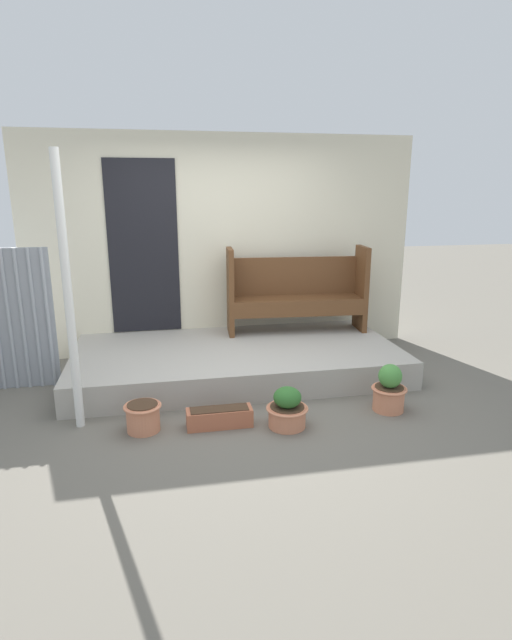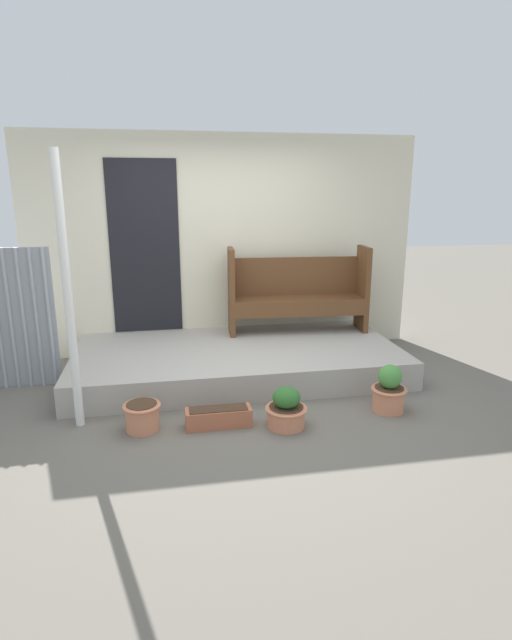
{
  "view_description": "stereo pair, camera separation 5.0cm",
  "coord_description": "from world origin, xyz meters",
  "px_view_note": "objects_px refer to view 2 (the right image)",
  "views": [
    {
      "loc": [
        -0.73,
        -4.26,
        1.97
      ],
      "look_at": [
        0.17,
        0.3,
        0.74
      ],
      "focal_mm": 28.0,
      "sensor_mm": 36.0,
      "label": 1
    },
    {
      "loc": [
        -0.68,
        -4.27,
        1.97
      ],
      "look_at": [
        0.17,
        0.3,
        0.74
      ],
      "focal_mm": 28.0,
      "sensor_mm": 36.0,
      "label": 2
    }
  ],
  "objects_px": {
    "support_post": "(68,296)",
    "flower_pot_left": "(142,415)",
    "bench": "(297,290)",
    "flower_pot_right": "(389,391)",
    "planter_box_rect": "(219,417)",
    "flower_pot_middle": "(286,410)"
  },
  "relations": [
    {
      "from": "flower_pot_left",
      "to": "planter_box_rect",
      "type": "height_order",
      "value": "flower_pot_left"
    },
    {
      "from": "support_post",
      "to": "planter_box_rect",
      "type": "xyz_separation_m",
      "value": [
        1.17,
        -0.24,
        -1.05
      ]
    },
    {
      "from": "flower_pot_middle",
      "to": "planter_box_rect",
      "type": "relative_size",
      "value": 0.64
    },
    {
      "from": "support_post",
      "to": "flower_pot_left",
      "type": "relative_size",
      "value": 7.2
    },
    {
      "from": "flower_pot_middle",
      "to": "flower_pot_right",
      "type": "xyz_separation_m",
      "value": [
        0.99,
        0.13,
        0.04
      ]
    },
    {
      "from": "bench",
      "to": "flower_pot_right",
      "type": "distance_m",
      "value": 1.9
    },
    {
      "from": "bench",
      "to": "planter_box_rect",
      "type": "xyz_separation_m",
      "value": [
        -1.16,
        -1.78,
        -0.72
      ]
    },
    {
      "from": "planter_box_rect",
      "to": "flower_pot_left",
      "type": "bearing_deg",
      "value": 175.82
    },
    {
      "from": "support_post",
      "to": "flower_pot_middle",
      "type": "relative_size",
      "value": 6.31
    },
    {
      "from": "bench",
      "to": "flower_pot_left",
      "type": "distance_m",
      "value": 2.58
    },
    {
      "from": "flower_pot_right",
      "to": "support_post",
      "type": "bearing_deg",
      "value": 175.34
    },
    {
      "from": "bench",
      "to": "flower_pot_right",
      "type": "relative_size",
      "value": 3.79
    },
    {
      "from": "planter_box_rect",
      "to": "flower_pot_middle",
      "type": "bearing_deg",
      "value": -11.29
    },
    {
      "from": "support_post",
      "to": "planter_box_rect",
      "type": "height_order",
      "value": "support_post"
    },
    {
      "from": "bench",
      "to": "flower_pot_right",
      "type": "height_order",
      "value": "bench"
    },
    {
      "from": "flower_pot_right",
      "to": "flower_pot_left",
      "type": "bearing_deg",
      "value": 179.33
    },
    {
      "from": "support_post",
      "to": "flower_pot_left",
      "type": "bearing_deg",
      "value": -20.25
    },
    {
      "from": "flower_pot_left",
      "to": "flower_pot_middle",
      "type": "relative_size",
      "value": 0.88
    },
    {
      "from": "bench",
      "to": "flower_pot_right",
      "type": "xyz_separation_m",
      "value": [
        0.4,
        -1.76,
        -0.61
      ]
    },
    {
      "from": "planter_box_rect",
      "to": "flower_pot_right",
      "type": "bearing_deg",
      "value": 0.77
    },
    {
      "from": "flower_pot_left",
      "to": "flower_pot_right",
      "type": "relative_size",
      "value": 0.71
    },
    {
      "from": "flower_pot_right",
      "to": "bench",
      "type": "bearing_deg",
      "value": 102.71
    }
  ]
}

